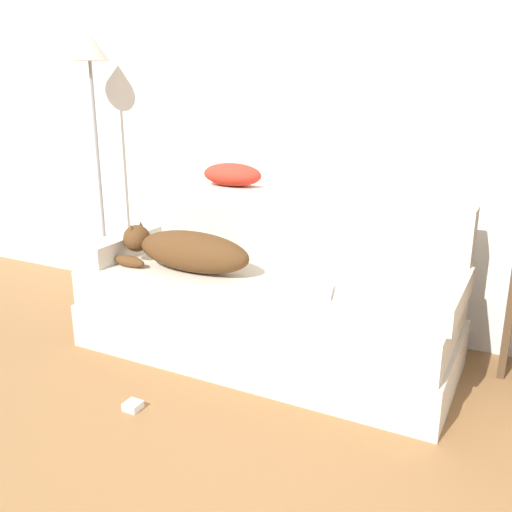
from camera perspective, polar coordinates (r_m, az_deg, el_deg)
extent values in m
cube|color=white|center=(3.36, 8.11, 15.32)|extent=(7.75, 0.06, 2.70)
cube|color=beige|center=(3.15, 0.84, -7.75)|extent=(2.02, 0.81, 0.24)
cube|color=beige|center=(3.05, 0.78, -4.04)|extent=(1.98, 0.77, 0.20)
cube|color=beige|center=(3.26, 3.49, 2.92)|extent=(1.98, 0.15, 0.41)
cube|color=beige|center=(3.50, -13.01, 1.10)|extent=(0.15, 0.62, 0.12)
cube|color=beige|center=(2.74, 18.57, -3.92)|extent=(0.15, 0.62, 0.12)
ellipsoid|color=#513319|center=(3.12, -6.29, 0.43)|extent=(0.68, 0.24, 0.22)
sphere|color=#513319|center=(3.33, -11.83, 1.75)|extent=(0.15, 0.15, 0.15)
cone|color=#513319|center=(3.29, -12.36, 2.54)|extent=(0.05, 0.05, 0.07)
cone|color=#513319|center=(3.35, -11.44, 2.88)|extent=(0.05, 0.05, 0.07)
ellipsoid|color=#513319|center=(3.27, -12.56, -0.53)|extent=(0.20, 0.06, 0.07)
cube|color=#B7B7BC|center=(2.84, 4.04, -3.39)|extent=(0.40, 0.28, 0.02)
ellipsoid|color=red|center=(3.37, -2.39, 8.14)|extent=(0.37, 0.21, 0.13)
cylinder|color=gray|center=(4.23, -14.52, -3.26)|extent=(0.23, 0.23, 0.02)
cylinder|color=gray|center=(4.03, -15.36, 7.23)|extent=(0.02, 0.02, 1.54)
cone|color=beige|center=(3.98, -16.40, 19.54)|extent=(0.25, 0.25, 0.18)
cube|color=white|center=(2.77, -12.21, -14.43)|extent=(0.07, 0.07, 0.04)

